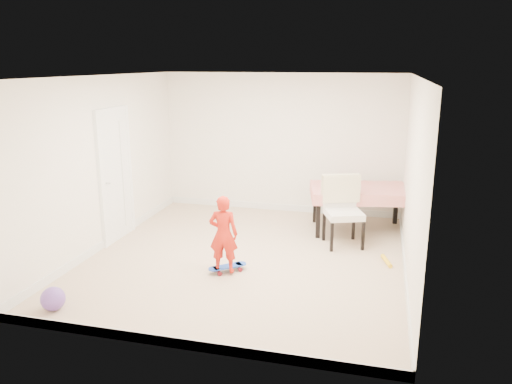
% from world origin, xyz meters
% --- Properties ---
extents(ground, '(5.00, 5.00, 0.00)m').
position_xyz_m(ground, '(0.00, 0.00, 0.00)').
color(ground, tan).
rests_on(ground, ground).
extents(ceiling, '(4.50, 5.00, 0.04)m').
position_xyz_m(ceiling, '(0.00, 0.00, 2.58)').
color(ceiling, silver).
rests_on(ceiling, wall_back).
extents(wall_back, '(4.50, 0.04, 2.60)m').
position_xyz_m(wall_back, '(0.00, 2.48, 1.30)').
color(wall_back, white).
rests_on(wall_back, ground).
extents(wall_front, '(4.50, 0.04, 2.60)m').
position_xyz_m(wall_front, '(0.00, -2.48, 1.30)').
color(wall_front, white).
rests_on(wall_front, ground).
extents(wall_left, '(0.04, 5.00, 2.60)m').
position_xyz_m(wall_left, '(-2.23, 0.00, 1.30)').
color(wall_left, white).
rests_on(wall_left, ground).
extents(wall_right, '(0.04, 5.00, 2.60)m').
position_xyz_m(wall_right, '(2.23, 0.00, 1.30)').
color(wall_right, white).
rests_on(wall_right, ground).
extents(door, '(0.11, 0.94, 2.11)m').
position_xyz_m(door, '(-2.22, 0.30, 1.02)').
color(door, white).
rests_on(door, ground).
extents(baseboard_back, '(4.50, 0.02, 0.12)m').
position_xyz_m(baseboard_back, '(0.00, 2.49, 0.06)').
color(baseboard_back, white).
rests_on(baseboard_back, ground).
extents(baseboard_front, '(4.50, 0.02, 0.12)m').
position_xyz_m(baseboard_front, '(0.00, -2.49, 0.06)').
color(baseboard_front, white).
rests_on(baseboard_front, ground).
extents(baseboard_left, '(0.02, 5.00, 0.12)m').
position_xyz_m(baseboard_left, '(-2.24, 0.00, 0.06)').
color(baseboard_left, white).
rests_on(baseboard_left, ground).
extents(baseboard_right, '(0.02, 5.00, 0.12)m').
position_xyz_m(baseboard_right, '(2.24, 0.00, 0.06)').
color(baseboard_right, white).
rests_on(baseboard_right, ground).
extents(dining_table, '(1.77, 1.30, 0.75)m').
position_xyz_m(dining_table, '(1.52, 1.65, 0.38)').
color(dining_table, red).
rests_on(dining_table, ground).
extents(dining_chair, '(0.79, 0.84, 1.09)m').
position_xyz_m(dining_chair, '(1.33, 0.86, 0.54)').
color(dining_chair, white).
rests_on(dining_chair, ground).
extents(skateboard, '(0.55, 0.51, 0.08)m').
position_xyz_m(skateboard, '(-0.11, -0.56, 0.04)').
color(skateboard, blue).
rests_on(skateboard, ground).
extents(child, '(0.41, 0.29, 1.06)m').
position_xyz_m(child, '(-0.13, -0.64, 0.53)').
color(child, red).
rests_on(child, ground).
extents(balloon, '(0.28, 0.28, 0.28)m').
position_xyz_m(balloon, '(-1.73, -2.10, 0.14)').
color(balloon, '#6F47AC').
rests_on(balloon, ground).
extents(foam_toy, '(0.17, 0.40, 0.06)m').
position_xyz_m(foam_toy, '(2.00, 0.29, 0.03)').
color(foam_toy, yellow).
rests_on(foam_toy, ground).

